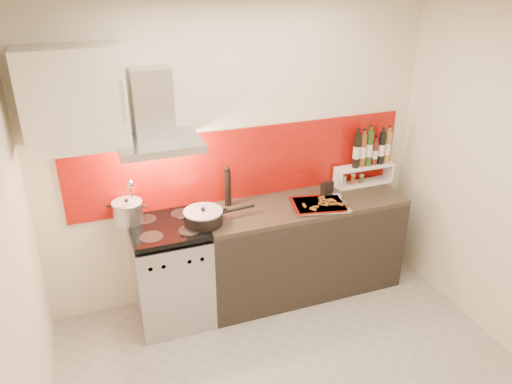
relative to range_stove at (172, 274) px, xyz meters
name	(u,v)px	position (x,y,z in m)	size (l,w,h in m)	color
ceiling	(320,10)	(0.70, -1.10, 2.16)	(3.40, 2.80, 0.02)	white
back_wall	(238,155)	(0.70, 0.30, 0.86)	(3.40, 0.02, 2.60)	silver
left_wall	(10,289)	(-1.00, -1.10, 0.86)	(0.02, 2.80, 2.60)	silver
backsplash	(244,164)	(0.75, 0.29, 0.78)	(3.00, 0.02, 0.64)	maroon
range_stove	(172,274)	(0.00, 0.00, 0.00)	(0.60, 0.60, 0.91)	#B7B7BA
counter	(302,246)	(1.20, 0.00, 0.01)	(1.80, 0.60, 0.90)	black
range_hood	(155,119)	(0.00, 0.14, 1.30)	(0.62, 0.50, 0.61)	#B7B7BA
upper_cabinet	(74,99)	(-0.55, 0.13, 1.51)	(0.70, 0.35, 0.72)	beige
stock_pot	(128,212)	(-0.28, 0.16, 0.56)	(0.24, 0.24, 0.21)	#B7B7BA
saute_pan	(204,217)	(0.29, -0.07, 0.52)	(0.61, 0.32, 0.15)	black
utensil_jar	(132,212)	(-0.25, 0.09, 0.58)	(0.09, 0.13, 0.42)	silver
pepper_mill	(228,187)	(0.56, 0.18, 0.63)	(0.06, 0.06, 0.36)	black
step_shelf	(368,159)	(1.92, 0.17, 0.70)	(0.57, 0.15, 0.52)	white
caddy_box	(327,187)	(1.47, 0.10, 0.52)	(0.12, 0.05, 0.10)	black
baking_tray	(320,204)	(1.30, -0.11, 0.47)	(0.54, 0.45, 0.03)	silver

